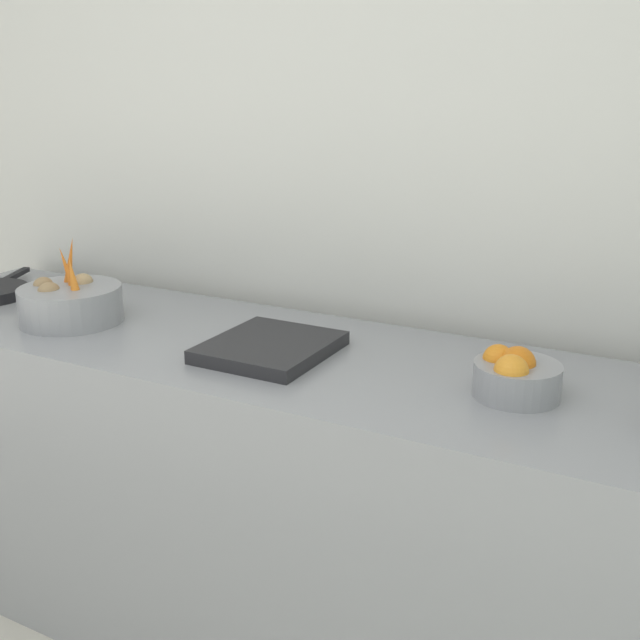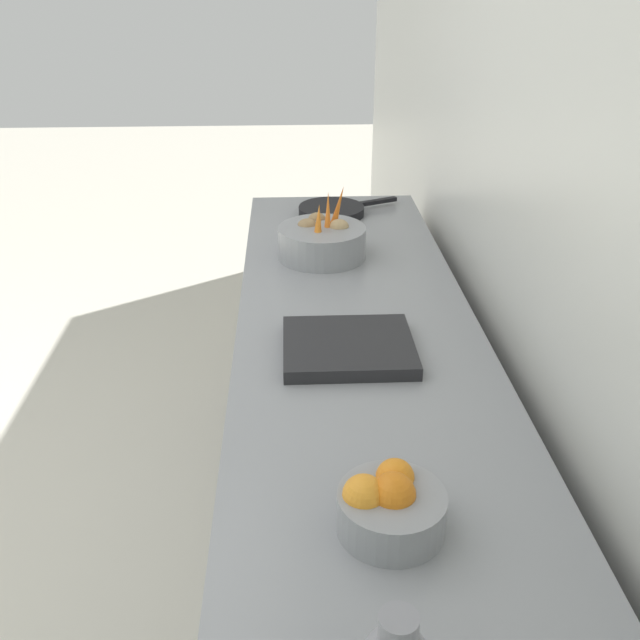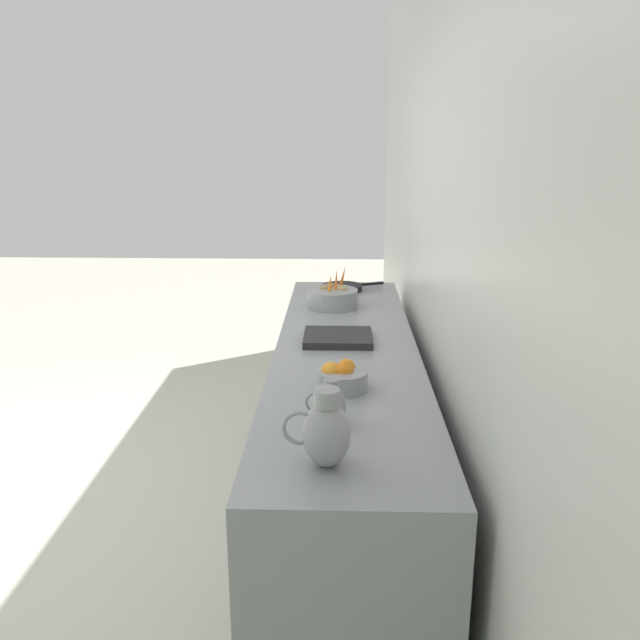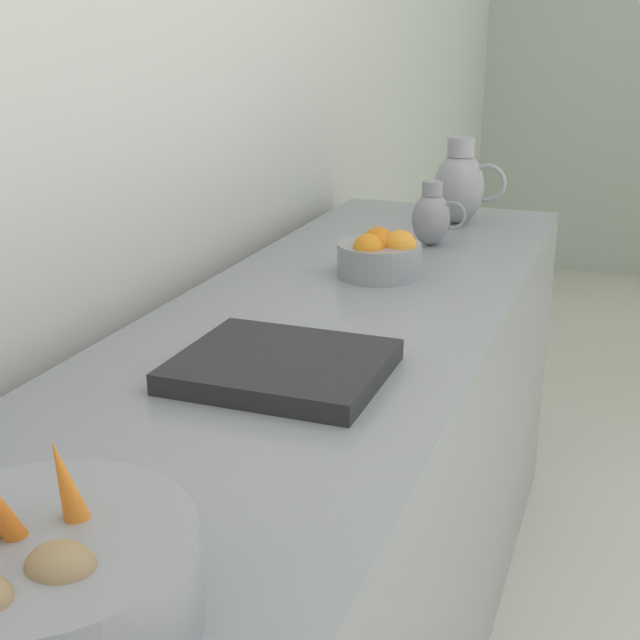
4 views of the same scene
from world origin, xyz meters
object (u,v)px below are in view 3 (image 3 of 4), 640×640
at_px(metal_pitcher_short, 331,404).
at_px(orange_bowl, 342,377).
at_px(skillet_on_counter, 343,287).
at_px(vegetable_colander, 333,298).
at_px(metal_pitcher_tall, 326,432).

bearing_deg(metal_pitcher_short, orange_bowl, -96.66).
relative_size(orange_bowl, skillet_on_counter, 0.48).
bearing_deg(metal_pitcher_short, skillet_on_counter, -91.35).
distance_m(orange_bowl, skillet_on_counter, 1.76).
bearing_deg(skillet_on_counter, orange_bowl, 89.69).
relative_size(metal_pitcher_short, skillet_on_counter, 0.42).
distance_m(vegetable_colander, metal_pitcher_tall, 1.95).
relative_size(vegetable_colander, skillet_on_counter, 0.73).
xyz_separation_m(orange_bowl, skillet_on_counter, (-0.01, -1.76, -0.03)).
xyz_separation_m(metal_pitcher_short, skillet_on_counter, (-0.05, -2.11, -0.06)).
relative_size(vegetable_colander, orange_bowl, 1.52).
bearing_deg(metal_pitcher_tall, orange_bowl, -94.72).
bearing_deg(metal_pitcher_short, vegetable_colander, -89.49).
height_order(metal_pitcher_short, skillet_on_counter, metal_pitcher_short).
bearing_deg(orange_bowl, metal_pitcher_short, 83.34).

